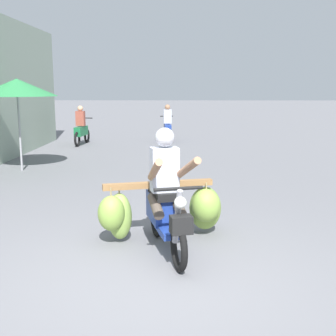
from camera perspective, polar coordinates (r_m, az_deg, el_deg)
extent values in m
plane|color=slate|center=(4.96, -1.69, -14.22)|extent=(120.00, 120.00, 0.00)
torus|color=black|center=(5.06, 1.40, -10.27)|extent=(0.22, 0.56, 0.56)
torus|color=black|center=(6.16, -1.53, -6.40)|extent=(0.22, 0.56, 0.56)
cube|color=navy|center=(5.50, 0.03, -8.08)|extent=(0.38, 0.60, 0.08)
cube|color=navy|center=(5.82, -0.91, -5.17)|extent=(0.44, 0.69, 0.36)
cube|color=black|center=(5.69, -0.74, -3.25)|extent=(0.41, 0.65, 0.10)
cylinder|color=gray|center=(5.00, 1.24, -6.39)|extent=(0.14, 0.29, 0.69)
cylinder|color=black|center=(4.87, 1.38, -2.70)|extent=(0.55, 0.18, 0.04)
sphere|color=silver|center=(4.83, 1.62, -4.53)|extent=(0.14, 0.14, 0.14)
cube|color=black|center=(4.87, 1.73, -7.38)|extent=(0.27, 0.22, 0.20)
cube|color=navy|center=(4.96, 1.42, -7.03)|extent=(0.17, 0.30, 0.04)
cube|color=olive|center=(5.89, -1.24, -2.16)|extent=(1.48, 0.48, 0.08)
cube|color=olive|center=(6.07, -1.61, -2.07)|extent=(1.33, 0.42, 0.06)
ellipsoid|color=#80A443|center=(6.06, 4.97, -4.88)|extent=(0.51, 0.48, 0.47)
cylinder|color=#998459|center=(6.00, 5.01, -2.46)|extent=(0.02, 0.02, 0.12)
ellipsoid|color=#7DA140|center=(6.27, 4.86, -5.22)|extent=(0.45, 0.41, 0.61)
cylinder|color=#998459|center=(6.18, 4.91, -2.14)|extent=(0.02, 0.02, 0.14)
ellipsoid|color=#89AD4C|center=(5.93, -6.31, -6.27)|extent=(0.34, 0.31, 0.63)
cylinder|color=#998459|center=(5.83, -6.38, -2.93)|extent=(0.02, 0.02, 0.14)
ellipsoid|color=#80A443|center=(5.80, -7.37, -5.87)|extent=(0.44, 0.42, 0.47)
cylinder|color=#998459|center=(5.72, -7.44, -3.23)|extent=(0.02, 0.02, 0.14)
cube|color=#B2B7C6|center=(5.50, -0.46, -0.20)|extent=(0.39, 0.30, 0.56)
sphere|color=silver|center=(5.42, -0.42, 4.02)|extent=(0.24, 0.24, 0.24)
cylinder|color=#9E7051|center=(5.21, 2.48, -0.09)|extent=(0.32, 0.71, 0.39)
cylinder|color=#9E7051|center=(5.12, -1.71, -0.28)|extent=(0.22, 0.72, 0.39)
cylinder|color=#4C4238|center=(5.52, 1.25, -4.75)|extent=(0.24, 0.46, 0.27)
cylinder|color=#4C4238|center=(5.46, -1.60, -4.94)|extent=(0.24, 0.46, 0.27)
torus|color=black|center=(16.60, -10.51, 4.16)|extent=(0.13, 0.53, 0.52)
torus|color=black|center=(15.56, -11.73, 3.69)|extent=(0.13, 0.53, 0.52)
cube|color=#196638|center=(15.96, -11.24, 4.74)|extent=(0.33, 0.92, 0.32)
cylinder|color=black|center=(16.49, -10.64, 6.41)|extent=(0.50, 0.09, 0.04)
cube|color=#994738|center=(15.90, -11.33, 6.35)|extent=(0.32, 0.23, 0.52)
sphere|color=tan|center=(15.90, -11.35, 7.61)|extent=(0.20, 0.20, 0.20)
torus|color=black|center=(17.30, -0.20, 4.59)|extent=(0.12, 0.52, 0.52)
torus|color=black|center=(16.21, 0.03, 4.18)|extent=(0.12, 0.52, 0.52)
cube|color=navy|center=(16.63, -0.06, 5.18)|extent=(0.31, 0.92, 0.32)
cylinder|color=black|center=(17.19, -0.19, 6.76)|extent=(0.50, 0.08, 0.04)
cube|color=#B2B7C6|center=(16.57, -0.06, 6.72)|extent=(0.32, 0.22, 0.52)
sphere|color=#9E7051|center=(16.57, -0.07, 7.93)|extent=(0.20, 0.20, 0.20)
cylinder|color=#99999E|center=(11.41, -18.73, 4.47)|extent=(0.05, 0.05, 1.94)
cone|color=#2D8447|center=(11.35, -19.06, 9.90)|extent=(1.93, 1.93, 0.42)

